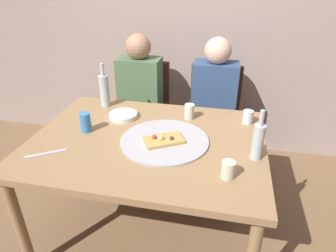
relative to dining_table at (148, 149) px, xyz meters
name	(u,v)px	position (x,y,z in m)	size (l,w,h in m)	color
ground_plane	(151,227)	(0.00, 0.00, -0.66)	(8.00, 8.00, 0.00)	brown
back_wall	(184,10)	(0.00, 1.29, 0.64)	(6.00, 0.10, 2.60)	gray
dining_table	(148,149)	(0.00, 0.00, 0.00)	(1.38, 1.03, 0.73)	#99754C
pizza_tray	(164,141)	(0.11, -0.01, 0.08)	(0.52, 0.52, 0.01)	#ADADB2
pizza_slice_last	(163,140)	(0.11, -0.03, 0.10)	(0.26, 0.22, 0.05)	tan
wine_bottle	(104,90)	(-0.42, 0.40, 0.20)	(0.07, 0.07, 0.32)	#B2BCC1
beer_bottle	(258,141)	(0.62, -0.07, 0.18)	(0.06, 0.06, 0.28)	#B2BCC1
tumbler_near	(228,170)	(0.48, -0.27, 0.12)	(0.07, 0.07, 0.09)	beige
tumbler_far	(189,112)	(0.20, 0.32, 0.13)	(0.07, 0.07, 0.10)	beige
wine_glass	(248,117)	(0.59, 0.33, 0.12)	(0.07, 0.07, 0.09)	silver
soda_can	(86,122)	(-0.39, 0.01, 0.14)	(0.07, 0.07, 0.12)	#337AC1
plate_stack	(123,115)	(-0.23, 0.24, 0.09)	(0.19, 0.19, 0.03)	white
table_knife	(46,153)	(-0.50, -0.27, 0.08)	(0.22, 0.02, 0.01)	#B7B7BC
chair_left	(143,106)	(-0.30, 0.92, -0.14)	(0.44, 0.44, 0.90)	#472D1E
chair_right	(213,112)	(0.34, 0.92, -0.14)	(0.44, 0.44, 0.90)	#472D1E
guest_in_sweater	(137,99)	(-0.30, 0.77, -0.02)	(0.36, 0.56, 1.17)	#4C6B47
guest_in_beanie	(213,106)	(0.34, 0.77, -0.02)	(0.36, 0.56, 1.17)	navy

